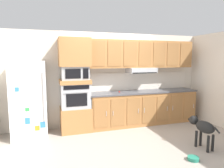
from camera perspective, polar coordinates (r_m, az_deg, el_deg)
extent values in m
plane|color=#9E9389|center=(4.84, 2.71, -14.70)|extent=(9.60, 9.60, 0.00)
cube|color=beige|center=(5.58, -1.20, 1.45)|extent=(6.20, 0.12, 2.50)
cube|color=silver|center=(6.10, 28.25, 1.09)|extent=(0.12, 7.10, 2.50)
cube|color=white|center=(5.00, -22.46, -4.04)|extent=(0.76, 0.70, 1.76)
cylinder|color=silver|center=(4.60, -18.78, -3.53)|extent=(0.02, 0.02, 1.10)
cube|color=#337FDB|center=(4.75, -22.85, -9.64)|extent=(0.10, 0.01, 0.14)
cube|color=#337FDB|center=(4.63, -25.39, -1.42)|extent=(0.08, 0.01, 0.09)
cube|color=#337FDB|center=(4.76, -19.02, -10.84)|extent=(0.11, 0.01, 0.13)
cube|color=orange|center=(4.79, -20.43, -11.66)|extent=(0.10, 0.01, 0.11)
cube|color=green|center=(4.68, -22.90, -6.67)|extent=(0.08, 0.01, 0.08)
cube|color=#A8703D|center=(5.22, -10.26, -9.70)|extent=(0.74, 0.62, 0.60)
cube|color=#A8AAAF|center=(5.08, -10.41, -3.20)|extent=(0.70, 0.58, 0.60)
cube|color=black|center=(4.80, -9.94, -4.51)|extent=(0.49, 0.01, 0.30)
cube|color=black|center=(4.75, -10.01, -0.97)|extent=(0.60, 0.01, 0.09)
cylinder|color=#A8AAAF|center=(4.75, -9.95, -2.26)|extent=(0.56, 0.02, 0.02)
cube|color=#A8703D|center=(5.03, -10.50, 0.72)|extent=(0.74, 0.62, 0.10)
cube|color=#A8AAAF|center=(5.01, -10.55, 3.11)|extent=(0.64, 0.53, 0.32)
cube|color=black|center=(4.73, -10.98, 2.87)|extent=(0.35, 0.01, 0.22)
cube|color=black|center=(4.78, -7.45, 2.98)|extent=(0.13, 0.01, 0.24)
cube|color=#A8703D|center=(5.01, -10.68, 8.83)|extent=(0.74, 0.62, 0.68)
cube|color=#A8703D|center=(5.73, 8.89, -6.72)|extent=(3.03, 0.60, 0.88)
cube|color=#9A6738|center=(4.99, -3.07, -8.48)|extent=(0.36, 0.01, 0.70)
cylinder|color=#BCBCC1|center=(5.01, -1.58, -8.41)|extent=(0.01, 0.01, 0.12)
cube|color=#9A6738|center=(5.12, 1.67, -8.10)|extent=(0.36, 0.01, 0.70)
cylinder|color=#BCBCC1|center=(5.06, 0.32, -8.26)|extent=(0.01, 0.01, 0.12)
cube|color=#9A6738|center=(5.27, 6.15, -7.68)|extent=(0.36, 0.01, 0.70)
cylinder|color=#BCBCC1|center=(5.31, 7.51, -7.59)|extent=(0.01, 0.01, 0.12)
cube|color=#9A6738|center=(5.46, 10.34, -7.24)|extent=(0.36, 0.01, 0.70)
cylinder|color=#BCBCC1|center=(5.39, 9.19, -7.41)|extent=(0.01, 0.01, 0.12)
cube|color=#9A6738|center=(5.67, 14.23, -6.81)|extent=(0.36, 0.01, 0.70)
cylinder|color=#BCBCC1|center=(5.73, 15.42, -6.71)|extent=(0.01, 0.01, 0.12)
cube|color=#9A6738|center=(5.91, 17.82, -6.37)|extent=(0.36, 0.01, 0.70)
cylinder|color=#BCBCC1|center=(5.82, 16.86, -6.53)|extent=(0.01, 0.01, 0.12)
cube|color=#9A6738|center=(6.16, 21.12, -5.96)|extent=(0.36, 0.01, 0.70)
cylinder|color=#BCBCC1|center=(6.23, 22.14, -5.86)|extent=(0.01, 0.01, 0.12)
cube|color=#4C4C51|center=(5.63, 8.98, -2.17)|extent=(3.07, 0.64, 0.04)
cube|color=silver|center=(5.85, 7.76, 0.86)|extent=(3.07, 0.02, 0.50)
cube|color=#A8703D|center=(5.68, 8.58, 8.34)|extent=(3.03, 0.34, 0.74)
cube|color=#A8AAAF|center=(5.60, 8.24, 3.86)|extent=(0.76, 0.48, 0.14)
cube|color=black|center=(5.40, 9.25, 3.15)|extent=(0.72, 0.04, 0.02)
cube|color=#9A6738|center=(5.07, -3.94, 8.57)|extent=(0.36, 0.01, 0.63)
cube|color=#9A6738|center=(5.19, 0.76, 8.55)|extent=(0.36, 0.01, 0.63)
cube|color=#9A6738|center=(5.34, 5.22, 8.48)|extent=(0.36, 0.01, 0.63)
cube|color=#9A6738|center=(5.52, 9.40, 8.36)|extent=(0.36, 0.01, 0.63)
cube|color=#9A6738|center=(5.73, 13.29, 8.22)|extent=(0.36, 0.01, 0.63)
cube|color=#9A6738|center=(5.97, 16.90, 8.05)|extent=(0.36, 0.01, 0.63)
cube|color=#9A6738|center=(6.22, 20.21, 7.87)|extent=(0.36, 0.01, 0.63)
cylinder|color=red|center=(5.35, 2.11, -2.20)|extent=(0.04, 0.10, 0.03)
cylinder|color=silver|center=(5.38, 3.26, -2.17)|extent=(0.03, 0.12, 0.01)
ellipsoid|color=black|center=(4.49, 24.89, -11.05)|extent=(0.29, 0.44, 0.23)
sphere|color=black|center=(4.65, 22.18, -9.46)|extent=(0.19, 0.19, 0.19)
ellipsoid|color=black|center=(4.71, 21.33, -9.42)|extent=(0.08, 0.11, 0.07)
cone|color=black|center=(4.57, 21.79, -8.65)|extent=(0.05, 0.05, 0.06)
cone|color=black|center=(4.66, 22.88, -8.39)|extent=(0.05, 0.05, 0.06)
cylinder|color=black|center=(4.33, 27.64, -11.54)|extent=(0.05, 0.14, 0.11)
cylinder|color=black|center=(4.62, 22.77, -14.15)|extent=(0.05, 0.05, 0.33)
cylinder|color=black|center=(4.71, 23.85, -13.78)|extent=(0.05, 0.05, 0.33)
cylinder|color=black|center=(4.45, 25.62, -15.13)|extent=(0.05, 0.05, 0.33)
cylinder|color=black|center=(4.54, 26.68, -14.71)|extent=(0.05, 0.05, 0.33)
cylinder|color=#267F66|center=(4.10, 22.07, -19.01)|extent=(0.20, 0.20, 0.06)
cylinder|color=brown|center=(4.09, 22.07, -18.90)|extent=(0.15, 0.15, 0.03)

